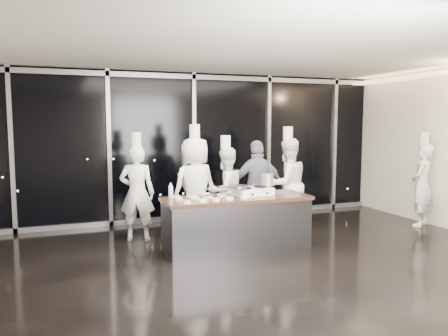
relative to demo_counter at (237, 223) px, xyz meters
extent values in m
plane|color=black|center=(0.00, -0.90, -0.45)|extent=(9.00, 9.00, 0.00)
cube|color=beige|center=(0.00, 2.60, 1.15)|extent=(9.00, 0.02, 3.20)
cube|color=silver|center=(0.00, -0.90, 2.75)|extent=(9.00, 7.00, 0.02)
cube|color=black|center=(0.00, 2.54, 1.15)|extent=(8.90, 0.04, 3.18)
cube|color=gray|center=(0.00, 2.49, 2.65)|extent=(8.90, 0.08, 0.10)
cube|color=gray|center=(0.00, 2.49, -0.40)|extent=(8.90, 0.08, 0.10)
cube|color=gray|center=(-3.60, 2.49, 1.15)|extent=(0.08, 0.08, 3.20)
cube|color=gray|center=(-1.80, 2.49, 1.15)|extent=(0.08, 0.08, 3.20)
cube|color=gray|center=(0.00, 2.49, 1.15)|extent=(0.08, 0.08, 3.20)
cube|color=gray|center=(1.80, 2.49, 1.15)|extent=(0.08, 0.08, 3.20)
cube|color=gray|center=(3.60, 2.49, 1.15)|extent=(0.08, 0.08, 3.20)
cube|color=#37373C|center=(0.00, 0.00, -0.03)|extent=(2.40, 0.80, 0.84)
cube|color=#482B1E|center=(0.00, 0.00, 0.42)|extent=(2.46, 0.86, 0.06)
cube|color=white|center=(0.32, 0.06, 0.51)|extent=(0.71, 0.51, 0.12)
cylinder|color=black|center=(0.16, 0.03, 0.58)|extent=(0.26, 0.26, 0.02)
cylinder|color=black|center=(0.47, 0.09, 0.58)|extent=(0.26, 0.26, 0.02)
cylinder|color=black|center=(0.21, -0.17, 0.50)|extent=(0.04, 0.03, 0.04)
cylinder|color=black|center=(0.50, -0.11, 0.50)|extent=(0.04, 0.03, 0.04)
cylinder|color=slate|center=(0.02, 0.00, 0.61)|extent=(0.35, 0.35, 0.05)
cube|color=#4C2B14|center=(-0.23, -0.05, 0.62)|extent=(0.22, 0.07, 0.02)
cylinder|color=#A9A8AB|center=(0.62, 0.11, 0.69)|extent=(0.24, 0.24, 0.21)
cylinder|color=white|center=(-0.94, -0.28, 0.47)|extent=(0.13, 0.13, 0.04)
cylinder|color=#EB4527|center=(-0.94, -0.28, 0.49)|extent=(0.11, 0.11, 0.01)
cylinder|color=white|center=(-1.00, 0.02, 0.47)|extent=(0.13, 0.13, 0.04)
cylinder|color=#BAB483|center=(-1.00, 0.02, 0.49)|extent=(0.11, 0.11, 0.01)
cylinder|color=white|center=(-0.97, 0.28, 0.47)|extent=(0.11, 0.11, 0.04)
cylinder|color=#381510|center=(-0.97, 0.28, 0.49)|extent=(0.09, 0.09, 0.01)
cylinder|color=white|center=(-0.69, -0.28, 0.47)|extent=(0.15, 0.15, 0.04)
cylinder|color=beige|center=(-0.69, -0.28, 0.49)|extent=(0.13, 0.13, 0.01)
cylinder|color=white|center=(-0.73, 0.03, 0.47)|extent=(0.16, 0.16, 0.04)
cylinder|color=#D1CE68|center=(-0.73, 0.03, 0.49)|extent=(0.13, 0.13, 0.01)
cylinder|color=white|center=(-0.72, 0.25, 0.47)|extent=(0.16, 0.16, 0.04)
cylinder|color=#96784B|center=(-0.72, 0.25, 0.49)|extent=(0.13, 0.13, 0.01)
cylinder|color=white|center=(-0.46, -0.25, 0.47)|extent=(0.13, 0.13, 0.04)
cylinder|color=#E7855F|center=(-0.46, -0.25, 0.49)|extent=(0.11, 0.11, 0.01)
cylinder|color=white|center=(-0.49, 0.04, 0.47)|extent=(0.16, 0.16, 0.04)
cylinder|color=black|center=(-0.49, 0.04, 0.49)|extent=(0.14, 0.14, 0.01)
cylinder|color=white|center=(-0.47, 0.25, 0.47)|extent=(0.17, 0.17, 0.04)
cylinder|color=silver|center=(-0.47, 0.25, 0.49)|extent=(0.14, 0.14, 0.01)
cylinder|color=white|center=(-0.22, -0.22, 0.47)|extent=(0.14, 0.14, 0.04)
cylinder|color=#B68648|center=(-0.22, -0.22, 0.49)|extent=(0.11, 0.11, 0.01)
cylinder|color=white|center=(-0.24, 0.10, 0.47)|extent=(0.15, 0.15, 0.04)
cylinder|color=#9F625B|center=(-0.24, 0.10, 0.49)|extent=(0.12, 0.12, 0.01)
cylinder|color=white|center=(0.05, -0.21, 0.47)|extent=(0.14, 0.14, 0.04)
cylinder|color=beige|center=(0.05, -0.21, 0.49)|extent=(0.11, 0.11, 0.01)
cylinder|color=white|center=(-1.07, 0.24, 0.55)|extent=(0.07, 0.07, 0.20)
cone|color=white|center=(-1.07, 0.24, 0.68)|extent=(0.06, 0.06, 0.07)
imported|color=white|center=(-1.46, 1.18, 0.41)|extent=(0.73, 0.60, 1.72)
cylinder|color=white|center=(-1.46, 1.18, 1.37)|extent=(0.24, 0.24, 0.26)
imported|color=white|center=(-0.44, 0.96, 0.48)|extent=(1.05, 0.84, 1.87)
cylinder|color=white|center=(-0.44, 0.96, 1.51)|extent=(0.24, 0.24, 0.26)
imported|color=white|center=(0.20, 1.08, 0.37)|extent=(0.96, 0.85, 1.66)
cylinder|color=white|center=(0.20, 1.08, 1.30)|extent=(0.24, 0.24, 0.26)
imported|color=#141637|center=(0.83, 0.97, 0.44)|extent=(1.09, 0.55, 1.79)
imported|color=white|center=(1.47, 0.96, 0.46)|extent=(0.94, 0.77, 1.82)
cylinder|color=white|center=(1.47, 0.96, 1.47)|extent=(0.21, 0.21, 0.26)
imported|color=white|center=(4.20, 0.25, 0.39)|extent=(0.74, 0.68, 1.70)
cylinder|color=white|center=(4.20, 0.25, 1.34)|extent=(0.26, 0.26, 0.26)
camera|label=1|loc=(-2.69, -6.64, 1.68)|focal=35.00mm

